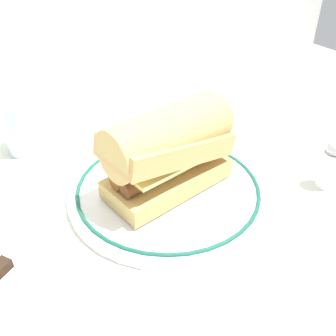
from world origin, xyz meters
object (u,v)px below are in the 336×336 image
object	(u,v)px
plate	(168,189)
drinking_glass	(23,131)
sausage_sandwich	(168,149)
salt_shaker	(331,164)
butter_knife	(11,259)

from	to	relation	value
plate	drinking_glass	xyz separation A→B (m)	(-0.13, 0.22, 0.03)
sausage_sandwich	plate	bearing A→B (deg)	55.62
salt_shaker	butter_knife	xyz separation A→B (m)	(-0.42, 0.10, -0.03)
plate	salt_shaker	xyz separation A→B (m)	(0.20, -0.11, 0.03)
plate	butter_knife	bearing A→B (deg)	-178.32
salt_shaker	butter_knife	bearing A→B (deg)	166.46
drinking_glass	salt_shaker	bearing A→B (deg)	-44.55
sausage_sandwich	salt_shaker	world-z (taller)	sausage_sandwich
drinking_glass	butter_knife	distance (m)	0.25
sausage_sandwich	drinking_glass	world-z (taller)	sausage_sandwich
drinking_glass	salt_shaker	distance (m)	0.47
plate	sausage_sandwich	xyz separation A→B (m)	(-0.00, -0.00, 0.07)
sausage_sandwich	salt_shaker	size ratio (longest dim) A/B	2.37
sausage_sandwich	salt_shaker	distance (m)	0.23
sausage_sandwich	butter_knife	world-z (taller)	sausage_sandwich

